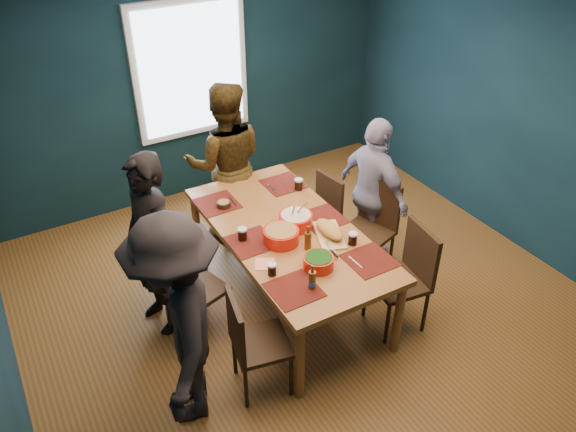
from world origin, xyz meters
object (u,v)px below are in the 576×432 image
object	(u,v)px
chair_right_mid	(372,221)
person_near_left	(178,324)
person_far_left	(152,246)
bowl_herbs	(318,262)
dining_table	(288,237)
person_back	(226,164)
cutting_board	(329,231)
chair_left_near	(250,338)
bowl_salad	(281,235)
bowl_dumpling	(296,220)
chair_left_far	(175,247)
person_right	(373,192)
chair_left_mid	(186,286)
chair_right_far	(322,210)
chair_right_near	(408,271)

from	to	relation	value
chair_right_mid	person_near_left	distance (m)	2.35
person_far_left	bowl_herbs	world-z (taller)	person_far_left
dining_table	bowl_herbs	xyz separation A→B (m)	(-0.05, -0.57, 0.14)
person_far_left	chair_right_mid	bearing A→B (deg)	67.37
person_back	cutting_board	bearing A→B (deg)	121.39
dining_table	chair_left_near	distance (m)	1.08
bowl_salad	bowl_dumpling	distance (m)	0.27
chair_right_mid	bowl_salad	size ratio (longest dim) A/B	3.24
chair_left_far	person_right	size ratio (longest dim) A/B	0.57
person_right	bowl_salad	distance (m)	1.28
chair_left_mid	chair_right_mid	bearing A→B (deg)	-17.75
person_near_left	cutting_board	distance (m)	1.58
person_right	person_far_left	bearing A→B (deg)	81.67
chair_left_mid	bowl_salad	size ratio (longest dim) A/B	3.17
chair_left_near	chair_right_far	xyz separation A→B (m)	(1.49, 1.26, -0.04)
person_far_left	dining_table	bearing A→B (deg)	59.21
bowl_dumpling	person_back	bearing A→B (deg)	93.76
bowl_salad	dining_table	bearing A→B (deg)	41.76
bowl_salad	cutting_board	size ratio (longest dim) A/B	0.56
person_back	bowl_salad	size ratio (longest dim) A/B	5.72
dining_table	chair_left_far	bearing A→B (deg)	141.30
person_right	chair_right_mid	bearing A→B (deg)	139.63
chair_left_far	chair_right_mid	distance (m)	1.92
chair_right_near	person_far_left	xyz separation A→B (m)	(-1.89, 1.10, 0.27)
chair_right_far	person_back	size ratio (longest dim) A/B	0.49
person_far_left	person_near_left	distance (m)	1.01
chair_left_near	cutting_board	distance (m)	1.18
person_back	bowl_herbs	distance (m)	1.87
person_back	person_near_left	distance (m)	2.33
chair_left_mid	person_near_left	xyz separation A→B (m)	(-0.30, -0.69, 0.31)
chair_left_far	chair_right_far	size ratio (longest dim) A/B	1.02
person_back	bowl_dumpling	bearing A→B (deg)	115.77
chair_right_mid	person_back	distance (m)	1.63
bowl_dumpling	person_far_left	bearing A→B (deg)	164.90
chair_right_near	bowl_dumpling	size ratio (longest dim) A/B	3.30
chair_right_mid	person_far_left	bearing A→B (deg)	153.51
person_far_left	person_near_left	size ratio (longest dim) A/B	0.97
person_right	chair_left_mid	bearing A→B (deg)	89.81
chair_left_near	person_right	size ratio (longest dim) A/B	0.60
dining_table	bowl_salad	xyz separation A→B (m)	(-0.14, -0.12, 0.15)
chair_left_near	bowl_herbs	world-z (taller)	bowl_herbs
chair_right_near	cutting_board	distance (m)	0.77
dining_table	chair_right_near	size ratio (longest dim) A/B	2.21
chair_left_near	bowl_herbs	bearing A→B (deg)	24.37
chair_left_far	person_right	distance (m)	2.01
chair_right_far	chair_right_mid	world-z (taller)	chair_right_mid
chair_left_far	bowl_salad	distance (m)	1.13
chair_left_mid	cutting_board	bearing A→B (deg)	-30.64
chair_left_far	person_back	world-z (taller)	person_back
dining_table	chair_right_far	bearing A→B (deg)	37.26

